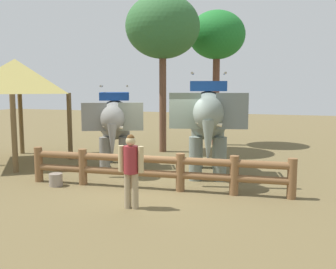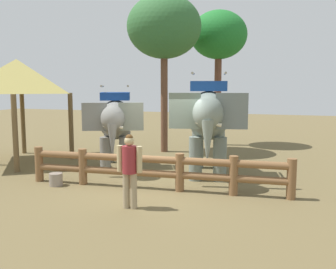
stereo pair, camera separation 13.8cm
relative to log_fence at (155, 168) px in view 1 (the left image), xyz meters
name	(u,v)px [view 1 (the left image)]	position (x,y,z in m)	size (l,w,h in m)	color
ground_plane	(155,189)	(0.00, 0.04, -0.60)	(60.00, 60.00, 0.00)	brown
log_fence	(155,168)	(0.00, 0.00, 0.00)	(7.50, 0.74, 1.05)	brown
elephant_near_left	(115,122)	(-2.28, 2.20, 1.02)	(2.54, 3.43, 2.89)	gray
elephant_center	(208,118)	(1.04, 2.10, 1.25)	(2.42, 3.94, 3.30)	slate
tourist_woman_in_black	(131,166)	(0.05, -1.72, 0.41)	(0.62, 0.36, 1.76)	tan
thatched_shelter	(15,77)	(-6.24, 2.07, 2.59)	(4.14, 4.14, 3.86)	brown
tree_far_left	(217,37)	(0.01, 8.58, 4.58)	(2.68, 2.68, 6.41)	brown
tree_back_center	(163,28)	(-1.79, 5.91, 4.70)	(3.15, 3.15, 6.69)	brown
feed_bucket	(56,180)	(-2.84, -0.55, -0.42)	(0.38, 0.38, 0.36)	gray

